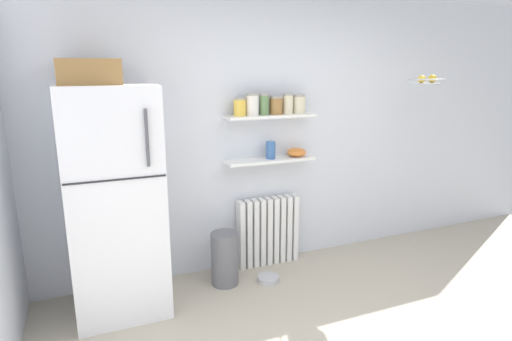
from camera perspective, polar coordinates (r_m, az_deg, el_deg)
The scene contains 16 objects.
back_wall at distance 4.07m, azimuth 1.75°, elevation 5.23°, with size 7.04×0.10×2.60m, color silver.
refrigerator at distance 3.42m, azimuth -18.70°, elevation -3.44°, with size 0.69×0.72×1.97m.
radiator at distance 4.18m, azimuth 1.65°, elevation -8.21°, with size 0.62×0.12×0.68m.
wall_shelf_lower at distance 3.94m, azimuth 1.90°, elevation 1.43°, with size 0.85×0.22×0.03m, color white.
wall_shelf_upper at distance 3.88m, azimuth 1.94°, elevation 7.41°, with size 0.85×0.22×0.03m, color white.
storage_jar_0 at distance 3.75m, azimuth -2.24°, elevation 8.63°, with size 0.11×0.11×0.16m.
storage_jar_1 at distance 3.80m, azimuth -0.53°, elevation 8.95°, with size 0.12×0.12×0.20m.
storage_jar_2 at distance 3.84m, azimuth 1.14°, elevation 8.98°, with size 0.09×0.09×0.19m.
storage_jar_3 at distance 3.89m, azimuth 2.76°, elevation 8.83°, with size 0.12×0.12×0.17m.
storage_jar_4 at distance 3.94m, azimuth 4.35°, elevation 9.03°, with size 0.10×0.10×0.19m.
storage_jar_5 at distance 4.00m, azimuth 5.90°, elevation 8.97°, with size 0.12×0.12×0.18m.
vase at distance 3.93m, azimuth 2.00°, elevation 2.80°, with size 0.09×0.09×0.17m, color #38609E.
shelf_bowl at distance 4.05m, azimuth 5.53°, elevation 2.48°, with size 0.18×0.18×0.08m, color orange.
trash_bin at distance 3.85m, azimuth -4.28°, elevation -11.86°, with size 0.24×0.24×0.48m, color slate.
pet_food_bowl at distance 3.97m, azimuth 1.69°, elevation -14.48°, with size 0.20×0.20×0.05m, color #B7B7BC.
hanging_fruit_basket at distance 4.37m, azimuth 22.11°, elevation 11.31°, with size 0.35×0.35×0.09m.
Camera 1 is at (-1.64, -1.62, 1.90)m, focal length 29.44 mm.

